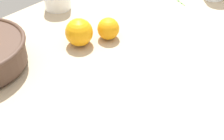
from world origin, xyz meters
TOP-DOWN VIEW (x-y plane):
  - ground_plane at (0.00, 0.00)cm, footprint 144.77×101.16cm
  - loose_orange_0 at (9.66, 19.22)cm, footprint 8.24×8.24cm
  - loose_orange_1 at (17.85, 15.11)cm, footprint 6.75×6.75cm
  - herb_sprig_0 at (53.96, 12.90)cm, footprint 3.52×7.85cm

SIDE VIEW (x-z plane):
  - ground_plane at x=0.00cm, z-range -3.00..0.00cm
  - herb_sprig_0 at x=53.96cm, z-range -0.17..0.65cm
  - loose_orange_1 at x=17.85cm, z-range 0.00..6.75cm
  - loose_orange_0 at x=9.66cm, z-range 0.00..8.24cm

